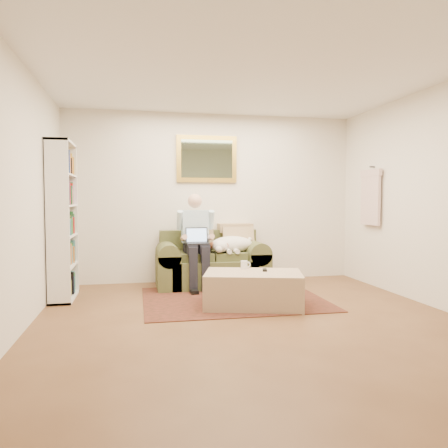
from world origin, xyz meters
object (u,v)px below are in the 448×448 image
object	(u,v)px
coffee_mug	(244,265)
sleeping_dog	(232,244)
ottoman	(253,289)
seated_man	(197,241)
laptop	(197,239)
sofa	(212,267)
bookshelf	(62,221)

from	to	relation	value
coffee_mug	sleeping_dog	bearing A→B (deg)	86.33
ottoman	seated_man	bearing A→B (deg)	113.06
seated_man	laptop	distance (m)	0.07
sofa	laptop	xyz separation A→B (m)	(-0.24, -0.21, 0.43)
seated_man	ottoman	xyz separation A→B (m)	(0.51, -1.20, -0.47)
ottoman	coffee_mug	xyz separation A→B (m)	(-0.04, 0.28, 0.26)
laptop	coffee_mug	world-z (taller)	laptop
coffee_mug	bookshelf	bearing A→B (deg)	164.64
sofa	seated_man	world-z (taller)	seated_man
sleeping_dog	coffee_mug	distance (m)	1.00
sofa	ottoman	xyz separation A→B (m)	(0.27, -1.35, -0.07)
ottoman	coffee_mug	bearing A→B (deg)	98.91
ottoman	coffee_mug	distance (m)	0.38
sleeping_dog	bookshelf	bearing A→B (deg)	-170.68
sofa	bookshelf	bearing A→B (deg)	-167.14
ottoman	bookshelf	bearing A→B (deg)	158.66
ottoman	bookshelf	xyz separation A→B (m)	(-2.27, 0.89, 0.79)
sleeping_dog	coffee_mug	bearing A→B (deg)	-93.67
laptop	ottoman	world-z (taller)	laptop
sleeping_dog	bookshelf	xyz separation A→B (m)	(-2.29, -0.38, 0.38)
sofa	seated_man	distance (m)	0.49
laptop	bookshelf	distance (m)	1.80
seated_man	coffee_mug	xyz separation A→B (m)	(0.47, -0.92, -0.22)
seated_man	sleeping_dog	xyz separation A→B (m)	(0.53, 0.07, -0.06)
coffee_mug	bookshelf	distance (m)	2.38
ottoman	coffee_mug	size ratio (longest dim) A/B	11.28
bookshelf	seated_man	bearing A→B (deg)	9.97
seated_man	laptop	xyz separation A→B (m)	(0.00, -0.06, 0.03)
laptop	ottoman	distance (m)	1.34
seated_man	sleeping_dog	world-z (taller)	seated_man
sleeping_dog	ottoman	xyz separation A→B (m)	(-0.02, -1.26, -0.41)
sleeping_dog	seated_man	bearing A→B (deg)	-172.87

